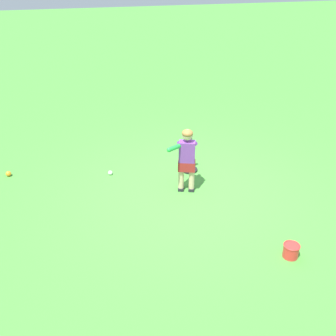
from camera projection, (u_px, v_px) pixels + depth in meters
name	position (u px, v px, depth m)	size (l,w,h in m)	color
ground_plane	(188.00, 194.00, 6.69)	(40.00, 40.00, 0.00)	#479338
child_batter	(186.00, 155.00, 6.47)	(0.48, 0.52, 1.08)	#232328
play_ball_near_batter	(8.00, 174.00, 7.16)	(0.09, 0.09, 0.09)	orange
play_ball_midfield	(110.00, 173.00, 7.21)	(0.07, 0.07, 0.07)	white
batting_tee	(190.00, 165.00, 7.31)	(0.28, 0.28, 0.62)	black
toy_bucket	(291.00, 250.00, 5.34)	(0.22, 0.22, 0.19)	red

